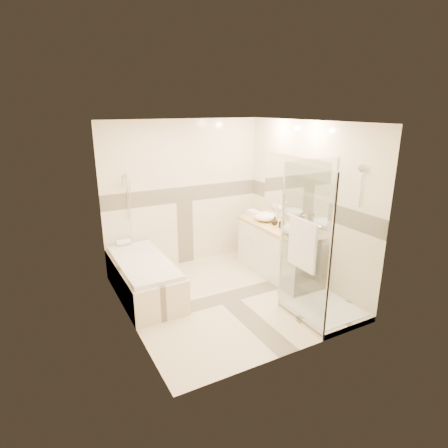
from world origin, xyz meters
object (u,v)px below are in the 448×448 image
shower_enclosure (317,280)px  vessel_sink_far (295,229)px  amenity_bottle_a (282,223)px  vessel_sink_near (266,216)px  bathtub (144,276)px  amenity_bottle_b (275,221)px  vanity (277,250)px

shower_enclosure → vessel_sink_far: shower_enclosure is taller
shower_enclosure → amenity_bottle_a: (0.27, 1.17, 0.42)m
vessel_sink_near → amenity_bottle_a: (0.00, -0.45, 0.00)m
bathtub → amenity_bottle_b: amenity_bottle_b is taller
vessel_sink_near → vessel_sink_far: size_ratio=0.93×
vanity → shower_enclosure: bearing=-103.0°
shower_enclosure → amenity_bottle_a: bearing=76.8°
bathtub → shower_enclosure: bearing=-41.1°
bathtub → shower_enclosure: shower_enclosure is taller
vanity → vessel_sink_far: size_ratio=4.00×
vessel_sink_far → vessel_sink_near: bearing=90.0°
bathtub → amenity_bottle_a: bearing=-12.0°
amenity_bottle_a → vessel_sink_far: bearing=-90.0°
vessel_sink_far → amenity_bottle_b: (0.00, 0.52, -0.01)m
amenity_bottle_a → amenity_bottle_b: 0.19m
vessel_sink_far → amenity_bottle_a: (0.00, 0.33, -0.00)m
shower_enclosure → vessel_sink_near: 1.69m
amenity_bottle_b → vanity: bearing=-76.5°
bathtub → vessel_sink_near: vessel_sink_near is taller
bathtub → vessel_sink_near: 2.22m
amenity_bottle_b → vessel_sink_near: bearing=90.0°
amenity_bottle_a → amenity_bottle_b: bearing=90.0°
bathtub → vanity: 2.18m
vanity → amenity_bottle_b: 0.50m
vanity → amenity_bottle_a: bearing=-100.8°
vanity → vessel_sink_near: bearing=93.3°
amenity_bottle_b → amenity_bottle_a: bearing=-90.0°
shower_enclosure → amenity_bottle_a: shower_enclosure is taller
vessel_sink_far → amenity_bottle_a: 0.33m
shower_enclosure → vessel_sink_far: size_ratio=5.03×
vanity → amenity_bottle_b: size_ratio=11.73×
vanity → bathtub: bearing=170.8°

